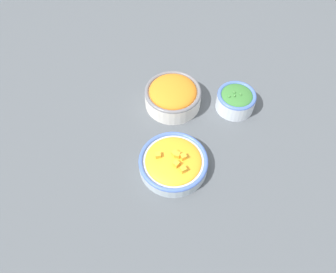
{
  "coord_description": "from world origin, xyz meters",
  "views": [
    {
      "loc": [
        -0.49,
        -0.17,
        0.78
      ],
      "look_at": [
        0.0,
        0.0,
        0.03
      ],
      "focal_mm": 35.0,
      "sensor_mm": 36.0,
      "label": 1
    }
  ],
  "objects": [
    {
      "name": "ground_plane",
      "position": [
        0.0,
        0.0,
        0.0
      ],
      "size": [
        3.0,
        3.0,
        0.0
      ],
      "primitive_type": "plane",
      "color": "#4C5156"
    },
    {
      "name": "bowl_broccoli",
      "position": [
        0.19,
        -0.15,
        0.04
      ],
      "size": [
        0.12,
        0.12,
        0.07
      ],
      "color": "silver",
      "rests_on": "ground_plane"
    },
    {
      "name": "bowl_carrots",
      "position": [
        0.14,
        0.04,
        0.04
      ],
      "size": [
        0.17,
        0.17,
        0.08
      ],
      "color": "silver",
      "rests_on": "ground_plane"
    },
    {
      "name": "bowl_squash",
      "position": [
        -0.07,
        -0.04,
        0.02
      ],
      "size": [
        0.19,
        0.19,
        0.06
      ],
      "color": "#B2C1CC",
      "rests_on": "ground_plane"
    }
  ]
}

